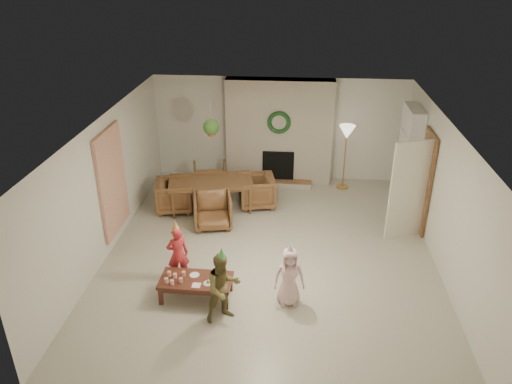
# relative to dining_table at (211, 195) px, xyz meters

# --- Properties ---
(floor) EXTENTS (7.00, 7.00, 0.00)m
(floor) POSITION_rel_dining_table_xyz_m (1.39, -1.68, -0.32)
(floor) COLOR #B7B29E
(floor) RESTS_ON ground
(ceiling) EXTENTS (7.00, 7.00, 0.00)m
(ceiling) POSITION_rel_dining_table_xyz_m (1.39, -1.68, 2.18)
(ceiling) COLOR white
(ceiling) RESTS_ON wall_back
(wall_back) EXTENTS (7.00, 0.00, 7.00)m
(wall_back) POSITION_rel_dining_table_xyz_m (1.39, 1.82, 0.93)
(wall_back) COLOR silver
(wall_back) RESTS_ON floor
(wall_front) EXTENTS (7.00, 0.00, 7.00)m
(wall_front) POSITION_rel_dining_table_xyz_m (1.39, -5.18, 0.93)
(wall_front) COLOR silver
(wall_front) RESTS_ON floor
(wall_left) EXTENTS (0.00, 7.00, 7.00)m
(wall_left) POSITION_rel_dining_table_xyz_m (-1.61, -1.68, 0.93)
(wall_left) COLOR silver
(wall_left) RESTS_ON floor
(wall_right) EXTENTS (0.00, 7.00, 7.00)m
(wall_right) POSITION_rel_dining_table_xyz_m (4.39, -1.68, 0.93)
(wall_right) COLOR silver
(wall_right) RESTS_ON floor
(fireplace_mass) EXTENTS (2.50, 0.40, 2.50)m
(fireplace_mass) POSITION_rel_dining_table_xyz_m (1.39, 1.62, 0.93)
(fireplace_mass) COLOR #531716
(fireplace_mass) RESTS_ON floor
(fireplace_hearth) EXTENTS (1.60, 0.30, 0.12)m
(fireplace_hearth) POSITION_rel_dining_table_xyz_m (1.39, 1.27, -0.26)
(fireplace_hearth) COLOR brown
(fireplace_hearth) RESTS_ON floor
(fireplace_firebox) EXTENTS (0.75, 0.12, 0.75)m
(fireplace_firebox) POSITION_rel_dining_table_xyz_m (1.39, 1.44, 0.13)
(fireplace_firebox) COLOR black
(fireplace_firebox) RESTS_ON floor
(fireplace_wreath) EXTENTS (0.54, 0.10, 0.54)m
(fireplace_wreath) POSITION_rel_dining_table_xyz_m (1.39, 1.39, 1.23)
(fireplace_wreath) COLOR #18401E
(fireplace_wreath) RESTS_ON fireplace_mass
(floor_lamp_base) EXTENTS (0.29, 0.29, 0.03)m
(floor_lamp_base) POSITION_rel_dining_table_xyz_m (2.95, 1.32, -0.30)
(floor_lamp_base) COLOR gold
(floor_lamp_base) RESTS_ON floor
(floor_lamp_post) EXTENTS (0.03, 0.03, 1.39)m
(floor_lamp_post) POSITION_rel_dining_table_xyz_m (2.95, 1.32, 0.40)
(floor_lamp_post) COLOR gold
(floor_lamp_post) RESTS_ON floor
(floor_lamp_shade) EXTENTS (0.37, 0.37, 0.31)m
(floor_lamp_shade) POSITION_rel_dining_table_xyz_m (2.95, 1.32, 1.07)
(floor_lamp_shade) COLOR beige
(floor_lamp_shade) RESTS_ON floor_lamp_post
(bookshelf_carcass) EXTENTS (0.30, 1.00, 2.20)m
(bookshelf_carcass) POSITION_rel_dining_table_xyz_m (4.23, 0.62, 0.78)
(bookshelf_carcass) COLOR white
(bookshelf_carcass) RESTS_ON floor
(bookshelf_shelf_a) EXTENTS (0.30, 0.92, 0.03)m
(bookshelf_shelf_a) POSITION_rel_dining_table_xyz_m (4.21, 0.62, 0.13)
(bookshelf_shelf_a) COLOR white
(bookshelf_shelf_a) RESTS_ON bookshelf_carcass
(bookshelf_shelf_b) EXTENTS (0.30, 0.92, 0.03)m
(bookshelf_shelf_b) POSITION_rel_dining_table_xyz_m (4.21, 0.62, 0.53)
(bookshelf_shelf_b) COLOR white
(bookshelf_shelf_b) RESTS_ON bookshelf_carcass
(bookshelf_shelf_c) EXTENTS (0.30, 0.92, 0.03)m
(bookshelf_shelf_c) POSITION_rel_dining_table_xyz_m (4.21, 0.62, 0.93)
(bookshelf_shelf_c) COLOR white
(bookshelf_shelf_c) RESTS_ON bookshelf_carcass
(bookshelf_shelf_d) EXTENTS (0.30, 0.92, 0.03)m
(bookshelf_shelf_d) POSITION_rel_dining_table_xyz_m (4.21, 0.62, 1.33)
(bookshelf_shelf_d) COLOR white
(bookshelf_shelf_d) RESTS_ON bookshelf_carcass
(books_row_lower) EXTENTS (0.20, 0.40, 0.24)m
(books_row_lower) POSITION_rel_dining_table_xyz_m (4.19, 0.47, 0.27)
(books_row_lower) COLOR #B33121
(books_row_lower) RESTS_ON bookshelf_shelf_a
(books_row_mid) EXTENTS (0.20, 0.44, 0.24)m
(books_row_mid) POSITION_rel_dining_table_xyz_m (4.19, 0.67, 0.67)
(books_row_mid) COLOR #293999
(books_row_mid) RESTS_ON bookshelf_shelf_b
(books_row_upper) EXTENTS (0.20, 0.36, 0.22)m
(books_row_upper) POSITION_rel_dining_table_xyz_m (4.19, 0.52, 1.06)
(books_row_upper) COLOR #BC8F28
(books_row_upper) RESTS_ON bookshelf_shelf_c
(door_frame) EXTENTS (0.05, 0.86, 2.04)m
(door_frame) POSITION_rel_dining_table_xyz_m (4.35, -0.48, 0.70)
(door_frame) COLOR brown
(door_frame) RESTS_ON floor
(door_leaf) EXTENTS (0.77, 0.32, 2.00)m
(door_leaf) POSITION_rel_dining_table_xyz_m (3.97, -0.86, 0.68)
(door_leaf) COLOR beige
(door_leaf) RESTS_ON floor
(curtain_panel) EXTENTS (0.06, 1.20, 2.00)m
(curtain_panel) POSITION_rel_dining_table_xyz_m (-1.57, -1.48, 0.93)
(curtain_panel) COLOR beige
(curtain_panel) RESTS_ON wall_left
(dining_table) EXTENTS (1.97, 1.35, 0.63)m
(dining_table) POSITION_rel_dining_table_xyz_m (0.00, 0.00, 0.00)
(dining_table) COLOR brown
(dining_table) RESTS_ON floor
(dining_chair_near) EXTENTS (0.89, 0.91, 0.70)m
(dining_chair_near) POSITION_rel_dining_table_xyz_m (0.16, -0.78, 0.03)
(dining_chair_near) COLOR brown
(dining_chair_near) RESTS_ON floor
(dining_chair_far) EXTENTS (0.89, 0.91, 0.70)m
(dining_chair_far) POSITION_rel_dining_table_xyz_m (-0.16, 0.78, 0.03)
(dining_chair_far) COLOR brown
(dining_chair_far) RESTS_ON floor
(dining_chair_left) EXTENTS (0.91, 0.89, 0.70)m
(dining_chair_left) POSITION_rel_dining_table_xyz_m (-0.78, -0.16, 0.03)
(dining_chair_left) COLOR brown
(dining_chair_left) RESTS_ON floor
(dining_chair_right) EXTENTS (0.91, 0.89, 0.70)m
(dining_chair_right) POSITION_rel_dining_table_xyz_m (0.97, 0.20, 0.03)
(dining_chair_right) COLOR brown
(dining_chair_right) RESTS_ON floor
(hanging_plant_cord) EXTENTS (0.01, 0.01, 0.70)m
(hanging_plant_cord) POSITION_rel_dining_table_xyz_m (0.09, -0.18, 1.83)
(hanging_plant_cord) COLOR tan
(hanging_plant_cord) RESTS_ON ceiling
(hanging_plant_pot) EXTENTS (0.16, 0.16, 0.12)m
(hanging_plant_pot) POSITION_rel_dining_table_xyz_m (0.09, -0.18, 1.48)
(hanging_plant_pot) COLOR brown
(hanging_plant_pot) RESTS_ON hanging_plant_cord
(hanging_plant_foliage) EXTENTS (0.32, 0.32, 0.32)m
(hanging_plant_foliage) POSITION_rel_dining_table_xyz_m (0.09, -0.18, 1.60)
(hanging_plant_foliage) COLOR #274D19
(hanging_plant_foliage) RESTS_ON hanging_plant_pot
(coffee_table_top) EXTENTS (1.17, 0.60, 0.05)m
(coffee_table_top) POSITION_rel_dining_table_xyz_m (0.28, -3.12, 0.01)
(coffee_table_top) COLOR #51271B
(coffee_table_top) RESTS_ON floor
(coffee_table_apron) EXTENTS (1.08, 0.51, 0.07)m
(coffee_table_apron) POSITION_rel_dining_table_xyz_m (0.28, -3.12, -0.05)
(coffee_table_apron) COLOR #51271B
(coffee_table_apron) RESTS_ON floor
(coffee_leg_fl) EXTENTS (0.06, 0.06, 0.30)m
(coffee_leg_fl) POSITION_rel_dining_table_xyz_m (-0.25, -3.35, -0.17)
(coffee_leg_fl) COLOR #51271B
(coffee_leg_fl) RESTS_ON floor
(coffee_leg_fr) EXTENTS (0.06, 0.06, 0.30)m
(coffee_leg_fr) POSITION_rel_dining_table_xyz_m (0.80, -3.37, -0.17)
(coffee_leg_fr) COLOR #51271B
(coffee_leg_fr) RESTS_ON floor
(coffee_leg_bl) EXTENTS (0.06, 0.06, 0.30)m
(coffee_leg_bl) POSITION_rel_dining_table_xyz_m (-0.24, -2.88, -0.17)
(coffee_leg_bl) COLOR #51271B
(coffee_leg_bl) RESTS_ON floor
(coffee_leg_br) EXTENTS (0.06, 0.06, 0.30)m
(coffee_leg_br) POSITION_rel_dining_table_xyz_m (0.81, -2.90, -0.17)
(coffee_leg_br) COLOR #51271B
(coffee_leg_br) RESTS_ON floor
(cup_a) EXTENTS (0.06, 0.06, 0.08)m
(cup_a) POSITION_rel_dining_table_xyz_m (-0.17, -3.25, 0.08)
(cup_a) COLOR white
(cup_a) RESTS_ON coffee_table_top
(cup_b) EXTENTS (0.06, 0.06, 0.08)m
(cup_b) POSITION_rel_dining_table_xyz_m (-0.17, -3.07, 0.08)
(cup_b) COLOR white
(cup_b) RESTS_ON coffee_table_top
(cup_c) EXTENTS (0.06, 0.06, 0.08)m
(cup_c) POSITION_rel_dining_table_xyz_m (-0.06, -3.29, 0.08)
(cup_c) COLOR white
(cup_c) RESTS_ON coffee_table_top
(cup_d) EXTENTS (0.06, 0.06, 0.08)m
(cup_d) POSITION_rel_dining_table_xyz_m (-0.06, -3.12, 0.08)
(cup_d) COLOR white
(cup_d) RESTS_ON coffee_table_top
(cup_e) EXTENTS (0.06, 0.06, 0.08)m
(cup_e) POSITION_rel_dining_table_xyz_m (0.06, -3.22, 0.08)
(cup_e) COLOR white
(cup_e) RESTS_ON coffee_table_top
(cup_f) EXTENTS (0.06, 0.06, 0.08)m
(cup_f) POSITION_rel_dining_table_xyz_m (0.07, -3.05, 0.08)
(cup_f) COLOR white
(cup_f) RESTS_ON coffee_table_top
(plate_a) EXTENTS (0.16, 0.16, 0.01)m
(plate_a) POSITION_rel_dining_table_xyz_m (0.24, -3.01, 0.04)
(plate_a) COLOR white
(plate_a) RESTS_ON coffee_table_top
(plate_b) EXTENTS (0.16, 0.16, 0.01)m
(plate_b) POSITION_rel_dining_table_xyz_m (0.50, -3.22, 0.04)
(plate_b) COLOR white
(plate_b) RESTS_ON coffee_table_top
(plate_c) EXTENTS (0.16, 0.16, 0.01)m
(plate_c) POSITION_rel_dining_table_xyz_m (0.68, -3.04, 0.04)
(plate_c) COLOR white
(plate_c) RESTS_ON coffee_table_top
(food_scoop) EXTENTS (0.06, 0.06, 0.06)m
(food_scoop) POSITION_rel_dining_table_xyz_m (0.50, -3.22, 0.08)
(food_scoop) COLOR tan
(food_scoop) RESTS_ON plate_b
(napkin_left) EXTENTS (0.14, 0.14, 0.01)m
(napkin_left) POSITION_rel_dining_table_xyz_m (0.32, -3.28, 0.04)
(napkin_left) COLOR #FFBBCF
(napkin_left) RESTS_ON coffee_table_top
(napkin_right) EXTENTS (0.14, 0.14, 0.01)m
(napkin_right) POSITION_rel_dining_table_xyz_m (0.59, -2.97, 0.04)
(napkin_right) COLOR #FFBBCF
(napkin_right) RESTS_ON coffee_table_top
(child_red) EXTENTS (0.43, 0.37, 1.01)m
(child_red) POSITION_rel_dining_table_xyz_m (-0.11, -2.66, 0.19)
(child_red) COLOR red
(child_red) RESTS_ON floor
(party_hat_red) EXTENTS (0.15, 0.15, 0.19)m
(party_hat_red) POSITION_rel_dining_table_xyz_m (-0.11, -2.66, 0.74)
(party_hat_red) COLOR gold
(party_hat_red) RESTS_ON child_red
(child_plaid) EXTENTS (0.70, 0.65, 1.14)m
(child_plaid) POSITION_rel_dining_table_xyz_m (0.79, -3.59, 0.25)
(child_plaid) COLOR brown
(child_plaid) RESTS_ON floor
(party_hat_plaid) EXTENTS (0.16, 0.16, 0.19)m
(party_hat_plaid) POSITION_rel_dining_table_xyz_m (0.79, -3.59, 0.86)
(party_hat_plaid) COLOR green
(party_hat_plaid) RESTS_ON child_plaid
(child_pink) EXTENTS (0.52, 0.37, 1.00)m
(child_pink) POSITION_rel_dining_table_xyz_m (1.77, -3.13, 0.18)
(child_pink) COLOR #F9C7CD
(child_pink) RESTS_ON floor
(party_hat_pink) EXTENTS (0.14, 0.14, 0.18)m
(party_hat_pink) POSITION_rel_dining_table_xyz_m (1.77, -3.13, 0.72)
(party_hat_pink) COLOR silver
(party_hat_pink) RESTS_ON child_pink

